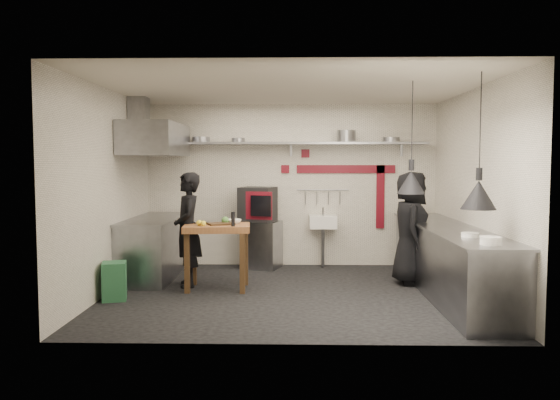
{
  "coord_description": "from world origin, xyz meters",
  "views": [
    {
      "loc": [
        0.03,
        -7.38,
        1.8
      ],
      "look_at": [
        -0.15,
        0.3,
        1.27
      ],
      "focal_mm": 35.0,
      "sensor_mm": 36.0,
      "label": 1
    }
  ],
  "objects_px": {
    "chef_left": "(188,229)",
    "chef_right": "(411,228)",
    "combi_oven": "(258,204)",
    "prep_table": "(217,257)",
    "oven_stand": "(262,245)",
    "green_bin": "(114,281)"
  },
  "relations": [
    {
      "from": "oven_stand",
      "to": "combi_oven",
      "type": "xyz_separation_m",
      "value": [
        -0.06,
        -0.02,
        0.69
      ]
    },
    {
      "from": "combi_oven",
      "to": "chef_left",
      "type": "height_order",
      "value": "chef_left"
    },
    {
      "from": "combi_oven",
      "to": "oven_stand",
      "type": "bearing_deg",
      "value": 37.12
    },
    {
      "from": "combi_oven",
      "to": "chef_right",
      "type": "height_order",
      "value": "chef_right"
    },
    {
      "from": "chef_left",
      "to": "chef_right",
      "type": "distance_m",
      "value": 3.27
    },
    {
      "from": "combi_oven",
      "to": "chef_left",
      "type": "xyz_separation_m",
      "value": [
        -0.93,
        -1.35,
        -0.26
      ]
    },
    {
      "from": "oven_stand",
      "to": "prep_table",
      "type": "xyz_separation_m",
      "value": [
        -0.54,
        -1.56,
        0.06
      ]
    },
    {
      "from": "green_bin",
      "to": "chef_left",
      "type": "bearing_deg",
      "value": 45.9
    },
    {
      "from": "oven_stand",
      "to": "chef_left",
      "type": "distance_m",
      "value": 1.75
    },
    {
      "from": "green_bin",
      "to": "combi_oven",
      "type": "bearing_deg",
      "value": 51.47
    },
    {
      "from": "oven_stand",
      "to": "prep_table",
      "type": "bearing_deg",
      "value": -91.99
    },
    {
      "from": "oven_stand",
      "to": "prep_table",
      "type": "height_order",
      "value": "prep_table"
    },
    {
      "from": "green_bin",
      "to": "chef_right",
      "type": "distance_m",
      "value": 4.25
    },
    {
      "from": "chef_left",
      "to": "chef_right",
      "type": "relative_size",
      "value": 1.0
    },
    {
      "from": "chef_left",
      "to": "chef_right",
      "type": "xyz_separation_m",
      "value": [
        3.27,
        0.22,
        0.0
      ]
    },
    {
      "from": "oven_stand",
      "to": "green_bin",
      "type": "height_order",
      "value": "oven_stand"
    },
    {
      "from": "chef_left",
      "to": "chef_right",
      "type": "bearing_deg",
      "value": 78.66
    },
    {
      "from": "combi_oven",
      "to": "prep_table",
      "type": "bearing_deg",
      "value": -90.16
    },
    {
      "from": "combi_oven",
      "to": "green_bin",
      "type": "height_order",
      "value": "combi_oven"
    },
    {
      "from": "green_bin",
      "to": "prep_table",
      "type": "distance_m",
      "value": 1.43
    },
    {
      "from": "oven_stand",
      "to": "combi_oven",
      "type": "bearing_deg",
      "value": -142.88
    },
    {
      "from": "combi_oven",
      "to": "prep_table",
      "type": "distance_m",
      "value": 1.73
    }
  ]
}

